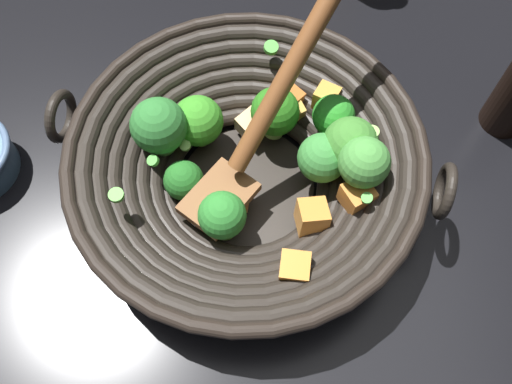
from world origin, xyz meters
TOP-DOWN VIEW (x-y plane):
  - ground_plane at (0.00, 0.00)m, footprint 4.00×4.00m
  - wok at (0.00, -0.00)m, footprint 0.35×0.39m

SIDE VIEW (x-z plane):
  - ground_plane at x=0.00m, z-range 0.00..0.00m
  - wok at x=0.00m, z-range -0.06..0.16m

